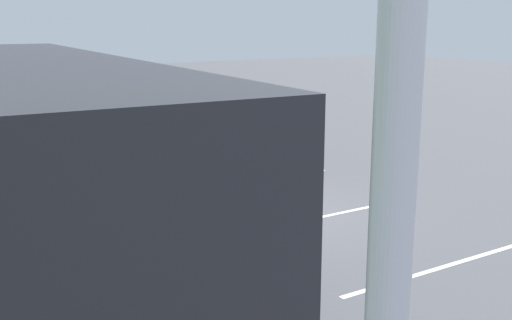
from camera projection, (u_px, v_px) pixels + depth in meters
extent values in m
plane|color=#4C4C51|center=(258.00, 214.00, 12.37)|extent=(80.00, 80.00, 0.00)
cube|color=#26262B|center=(37.00, 161.00, 8.68)|extent=(10.30, 2.70, 2.80)
cube|color=black|center=(124.00, 114.00, 9.15)|extent=(8.61, 0.21, 1.01)
cube|color=#198C3F|center=(127.00, 188.00, 9.40)|extent=(9.02, 0.20, 0.28)
cube|color=black|center=(46.00, 270.00, 9.04)|extent=(9.47, 2.48, 0.45)
torus|color=black|center=(68.00, 185.00, 12.58)|extent=(1.01, 0.34, 1.00)
cylinder|color=#473823|center=(225.00, 232.00, 10.00)|extent=(0.15, 0.15, 0.73)
cube|color=black|center=(227.00, 255.00, 10.10)|extent=(0.16, 0.28, 0.10)
cylinder|color=#473823|center=(227.00, 235.00, 9.85)|extent=(0.15, 0.15, 0.73)
cube|color=black|center=(230.00, 258.00, 9.95)|extent=(0.16, 0.28, 0.10)
cube|color=black|center=(225.00, 193.00, 9.77)|extent=(0.44, 0.37, 0.61)
cylinder|color=black|center=(222.00, 188.00, 10.00)|extent=(0.11, 0.11, 0.58)
sphere|color=tan|center=(222.00, 205.00, 10.06)|extent=(0.11, 0.11, 0.09)
cylinder|color=black|center=(229.00, 196.00, 9.54)|extent=(0.11, 0.11, 0.58)
sphere|color=tan|center=(229.00, 214.00, 9.61)|extent=(0.11, 0.11, 0.09)
sphere|color=tan|center=(225.00, 166.00, 9.68)|extent=(0.27, 0.27, 0.22)
cylinder|color=black|center=(202.00, 212.00, 10.91)|extent=(0.15, 0.15, 0.77)
cube|color=black|center=(204.00, 235.00, 11.03)|extent=(0.16, 0.28, 0.10)
cylinder|color=black|center=(208.00, 214.00, 10.80)|extent=(0.15, 0.15, 0.77)
cube|color=black|center=(210.00, 237.00, 10.92)|extent=(0.16, 0.28, 0.10)
cube|color=navy|center=(204.00, 174.00, 10.70)|extent=(0.44, 0.37, 0.64)
cylinder|color=navy|center=(196.00, 171.00, 10.86)|extent=(0.11, 0.11, 0.61)
sphere|color=tan|center=(196.00, 188.00, 10.93)|extent=(0.11, 0.11, 0.09)
cylinder|color=navy|center=(214.00, 176.00, 10.53)|extent=(0.11, 0.11, 0.61)
sphere|color=tan|center=(214.00, 193.00, 10.59)|extent=(0.11, 0.11, 0.09)
sphere|color=tan|center=(204.00, 148.00, 10.59)|extent=(0.28, 0.28, 0.23)
cylinder|color=black|center=(193.00, 198.00, 11.89)|extent=(0.14, 0.14, 0.73)
cube|color=black|center=(196.00, 217.00, 11.99)|extent=(0.15, 0.28, 0.10)
cylinder|color=black|center=(195.00, 200.00, 11.74)|extent=(0.14, 0.14, 0.73)
cube|color=black|center=(197.00, 220.00, 11.84)|extent=(0.15, 0.28, 0.10)
cube|color=#D8F233|center=(193.00, 165.00, 11.66)|extent=(0.43, 0.35, 0.61)
cube|color=silver|center=(193.00, 165.00, 11.66)|extent=(0.44, 0.37, 0.06)
cylinder|color=#D8F233|center=(190.00, 161.00, 11.88)|extent=(0.11, 0.11, 0.58)
sphere|color=tan|center=(191.00, 176.00, 11.95)|extent=(0.11, 0.11, 0.09)
cylinder|color=#D8F233|center=(196.00, 167.00, 11.44)|extent=(0.11, 0.11, 0.58)
sphere|color=tan|center=(196.00, 182.00, 11.50)|extent=(0.11, 0.11, 0.09)
sphere|color=tan|center=(193.00, 142.00, 11.57)|extent=(0.26, 0.26, 0.22)
torus|color=black|center=(218.00, 278.00, 8.58)|extent=(0.61, 0.18, 0.60)
cylinder|color=silver|center=(218.00, 278.00, 8.58)|extent=(0.13, 0.11, 0.12)
cylinder|color=silver|center=(219.00, 255.00, 8.46)|extent=(0.32, 0.08, 0.67)
cube|color=#198C33|center=(236.00, 273.00, 7.93)|extent=(0.86, 0.35, 0.36)
cube|color=black|center=(252.00, 283.00, 7.49)|extent=(0.54, 0.26, 0.20)
cylinder|color=silver|center=(238.00, 302.00, 7.60)|extent=(0.46, 0.12, 0.08)
cylinder|color=black|center=(220.00, 236.00, 8.35)|extent=(0.09, 0.58, 0.04)
torus|color=black|center=(284.00, 165.00, 15.19)|extent=(0.61, 0.23, 0.60)
cylinder|color=silver|center=(284.00, 165.00, 15.19)|extent=(0.14, 0.12, 0.12)
torus|color=black|center=(255.00, 120.00, 15.79)|extent=(0.86, 0.28, 0.85)
cylinder|color=silver|center=(255.00, 120.00, 15.79)|extent=(0.14, 0.14, 0.12)
cylinder|color=silver|center=(289.00, 154.00, 14.98)|extent=(0.65, 0.17, 0.37)
cube|color=black|center=(276.00, 136.00, 15.24)|extent=(0.91, 0.43, 0.82)
cube|color=black|center=(267.00, 120.00, 15.41)|extent=(0.55, 0.31, 0.49)
cylinder|color=silver|center=(269.00, 129.00, 15.62)|extent=(0.40, 0.15, 0.36)
cylinder|color=black|center=(294.00, 144.00, 14.80)|extent=(0.14, 0.58, 0.04)
cube|color=black|center=(280.00, 126.00, 15.08)|extent=(0.56, 0.43, 0.55)
sphere|color=white|center=(292.00, 133.00, 14.80)|extent=(0.30, 0.30, 0.26)
cylinder|color=black|center=(281.00, 135.00, 14.85)|extent=(0.47, 0.17, 0.14)
cylinder|color=black|center=(265.00, 130.00, 15.25)|extent=(0.35, 0.16, 0.37)
cylinder|color=black|center=(292.00, 134.00, 15.08)|extent=(0.47, 0.17, 0.14)
cylinder|color=black|center=(276.00, 128.00, 15.48)|extent=(0.35, 0.16, 0.37)
cube|color=orange|center=(310.00, 185.00, 14.42)|extent=(0.34, 0.34, 0.03)
cone|color=orange|center=(311.00, 172.00, 14.35)|extent=(0.26, 0.26, 0.60)
cylinder|color=white|center=(311.00, 173.00, 14.36)|extent=(0.19, 0.19, 0.07)
cube|color=white|center=(459.00, 262.00, 9.92)|extent=(0.31, 4.84, 0.01)
cube|color=white|center=(343.00, 212.00, 12.45)|extent=(0.27, 3.98, 0.01)
cube|color=white|center=(266.00, 179.00, 14.97)|extent=(0.25, 3.54, 0.01)
cube|color=white|center=(212.00, 156.00, 17.50)|extent=(0.30, 4.54, 0.01)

